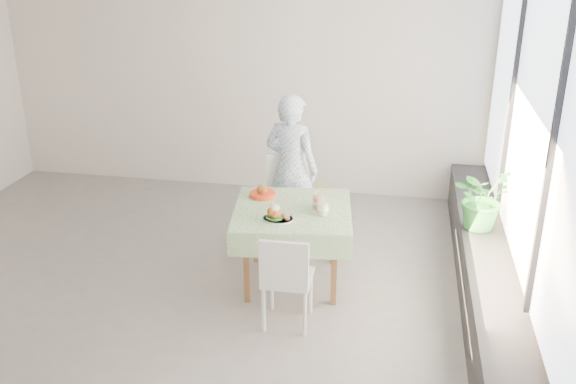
% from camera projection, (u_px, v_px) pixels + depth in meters
% --- Properties ---
extents(floor, '(6.00, 6.00, 0.00)m').
position_uv_depth(floor, '(178.00, 279.00, 6.08)').
color(floor, slate).
rests_on(floor, ground).
extents(wall_back, '(6.00, 0.02, 2.80)m').
position_uv_depth(wall_back, '(240.00, 79.00, 7.84)').
color(wall_back, silver).
rests_on(wall_back, ground).
extents(wall_right, '(0.02, 5.00, 2.80)m').
position_uv_depth(wall_right, '(530.00, 159.00, 5.05)').
color(wall_right, silver).
rests_on(wall_right, ground).
extents(window_pane, '(0.01, 4.80, 2.18)m').
position_uv_depth(window_pane, '(530.00, 128.00, 4.96)').
color(window_pane, '#D1E0F9').
rests_on(window_pane, ground).
extents(window_ledge, '(0.40, 4.80, 0.50)m').
position_uv_depth(window_ledge, '(486.00, 284.00, 5.51)').
color(window_ledge, black).
rests_on(window_ledge, ground).
extents(cafe_table, '(1.17, 1.17, 0.74)m').
position_uv_depth(cafe_table, '(292.00, 237.00, 5.88)').
color(cafe_table, brown).
rests_on(cafe_table, ground).
extents(chair_far, '(0.53, 0.53, 0.94)m').
position_uv_depth(chair_far, '(288.00, 218.00, 6.70)').
color(chair_far, white).
rests_on(chair_far, ground).
extents(chair_near, '(0.40, 0.40, 0.84)m').
position_uv_depth(chair_near, '(287.00, 296.00, 5.31)').
color(chair_near, white).
rests_on(chair_near, ground).
extents(diner, '(0.66, 0.53, 1.60)m').
position_uv_depth(diner, '(291.00, 169.00, 6.59)').
color(diner, '#89B0DC').
rests_on(diner, ground).
extents(main_dish, '(0.27, 0.27, 0.14)m').
position_uv_depth(main_dish, '(276.00, 215.00, 5.54)').
color(main_dish, white).
rests_on(main_dish, cafe_table).
extents(juice_cup_orange, '(0.11, 0.11, 0.30)m').
position_uv_depth(juice_cup_orange, '(318.00, 202.00, 5.76)').
color(juice_cup_orange, white).
rests_on(juice_cup_orange, cafe_table).
extents(juice_cup_lemonade, '(0.10, 0.10, 0.29)m').
position_uv_depth(juice_cup_lemonade, '(323.00, 207.00, 5.64)').
color(juice_cup_lemonade, white).
rests_on(juice_cup_lemonade, cafe_table).
extents(second_dish, '(0.25, 0.25, 0.12)m').
position_uv_depth(second_dish, '(263.00, 193.00, 6.04)').
color(second_dish, red).
rests_on(second_dish, cafe_table).
extents(potted_plant, '(0.72, 0.72, 0.60)m').
position_uv_depth(potted_plant, '(482.00, 197.00, 5.87)').
color(potted_plant, '#27752F').
rests_on(potted_plant, window_ledge).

